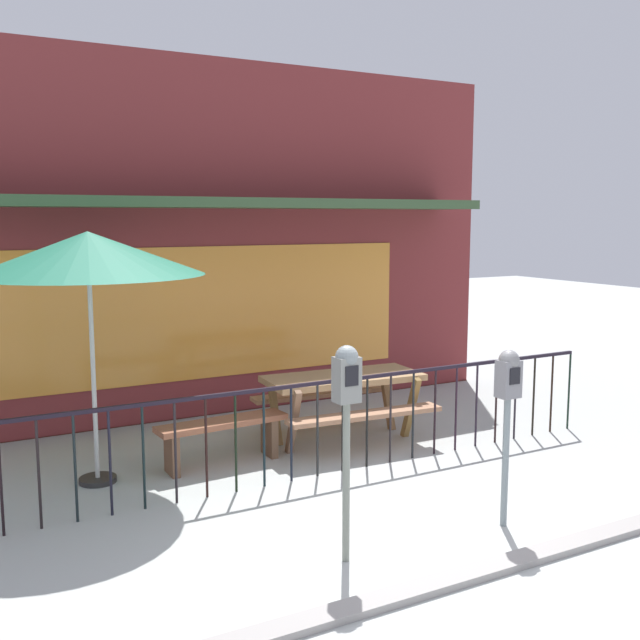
% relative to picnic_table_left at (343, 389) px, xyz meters
% --- Properties ---
extents(ground, '(40.00, 40.00, 0.00)m').
position_rel_picnic_table_left_xyz_m(ground, '(-0.98, -2.79, -0.61)').
color(ground, '#A9ACA9').
extents(pub_storefront, '(8.66, 1.47, 4.55)m').
position_rel_picnic_table_left_xyz_m(pub_storefront, '(-0.98, 2.03, 1.67)').
color(pub_storefront, '#3C150D').
rests_on(pub_storefront, ground).
extents(patio_fence_front, '(7.30, 0.04, 0.97)m').
position_rel_picnic_table_left_xyz_m(patio_fence_front, '(-0.98, -0.90, 0.05)').
color(patio_fence_front, black).
rests_on(patio_fence_front, ground).
extents(picnic_table_left, '(1.90, 1.49, 0.79)m').
position_rel_picnic_table_left_xyz_m(picnic_table_left, '(0.00, 0.00, 0.00)').
color(picnic_table_left, '#A17A50').
rests_on(picnic_table_left, ground).
extents(patio_umbrella, '(2.17, 2.17, 2.44)m').
position_rel_picnic_table_left_xyz_m(patio_umbrella, '(-2.80, -0.02, 1.61)').
color(patio_umbrella, '#262625').
rests_on(patio_umbrella, ground).
extents(patio_bench, '(1.42, 0.41, 0.48)m').
position_rel_picnic_table_left_xyz_m(patio_bench, '(-1.53, -0.12, -0.26)').
color(patio_bench, '#94573C').
rests_on(patio_bench, ground).
extents(parking_meter_near, '(0.18, 0.17, 1.50)m').
position_rel_picnic_table_left_xyz_m(parking_meter_near, '(-0.04, -2.71, 0.55)').
color(parking_meter_near, slate).
rests_on(parking_meter_near, ground).
extents(parking_meter_far, '(0.18, 0.17, 1.65)m').
position_rel_picnic_table_left_xyz_m(parking_meter_far, '(-1.53, -2.63, 0.66)').
color(parking_meter_far, slate).
rests_on(parking_meter_far, ground).
extents(curb_edge, '(12.13, 0.20, 0.11)m').
position_rel_picnic_table_left_xyz_m(curb_edge, '(-0.98, -3.29, -0.61)').
color(curb_edge, gray).
rests_on(curb_edge, ground).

